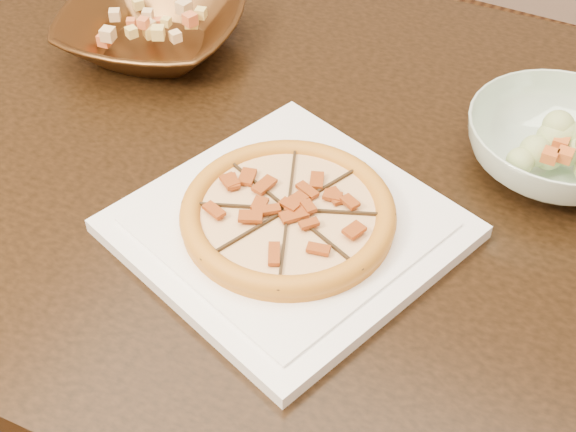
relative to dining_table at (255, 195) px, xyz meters
name	(u,v)px	position (x,y,z in m)	size (l,w,h in m)	color
dining_table	(255,195)	(0.00, 0.00, 0.00)	(1.52, 1.02, 0.75)	black
plate	(288,228)	(0.12, -0.13, 0.11)	(0.42, 0.42, 0.02)	white
pizza	(288,214)	(0.12, -0.13, 0.13)	(0.25, 0.25, 0.03)	#C17121
bronze_bowl	(152,30)	(-0.24, 0.12, 0.13)	(0.27, 0.27, 0.07)	#55361A
mixed_dish	(148,2)	(-0.24, 0.12, 0.17)	(0.13, 0.12, 0.03)	#DCB37B
salad_bowl	(557,146)	(0.36, 0.13, 0.13)	(0.23, 0.23, 0.07)	#B7D0BF
salad	(566,110)	(0.36, 0.13, 0.19)	(0.10, 0.11, 0.04)	#ABBB6F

